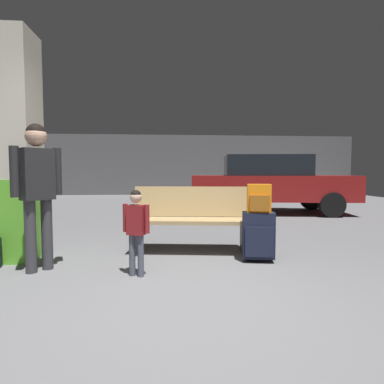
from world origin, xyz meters
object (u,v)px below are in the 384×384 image
object	(u,v)px
structural_pillar	(13,148)
parked_car_near	(269,182)
bench	(191,220)
backpack_bright	(259,199)
child	(136,223)
adult	(37,181)
suitcase	(258,236)

from	to	relation	value
structural_pillar	parked_car_near	world-z (taller)	structural_pillar
bench	backpack_bright	xyz separation A→B (m)	(0.78, -0.54, 0.33)
bench	parked_car_near	world-z (taller)	parked_car_near
child	adult	world-z (taller)	adult
adult	child	bearing A→B (deg)	-14.00
structural_pillar	backpack_bright	world-z (taller)	structural_pillar
backpack_bright	adult	bearing A→B (deg)	-176.36
parked_car_near	child	bearing A→B (deg)	-121.52
structural_pillar	bench	size ratio (longest dim) A/B	1.69
suitcase	parked_car_near	distance (m)	4.87
structural_pillar	adult	bearing A→B (deg)	-48.22
structural_pillar	parked_car_near	xyz separation A→B (m)	(4.63, 4.18, -0.58)
structural_pillar	adult	world-z (taller)	structural_pillar
child	bench	bearing A→B (deg)	56.33
structural_pillar	backpack_bright	distance (m)	3.08
structural_pillar	suitcase	distance (m)	3.21
adult	parked_car_near	world-z (taller)	adult
parked_car_near	suitcase	bearing A→B (deg)	-109.64
backpack_bright	parked_car_near	distance (m)	4.84
suitcase	adult	distance (m)	2.61
backpack_bright	child	world-z (taller)	backpack_bright
backpack_bright	adult	world-z (taller)	adult
bench	adult	world-z (taller)	adult
bench	backpack_bright	size ratio (longest dim) A/B	4.87
backpack_bright	adult	size ratio (longest dim) A/B	0.21
adult	parked_car_near	xyz separation A→B (m)	(4.14, 4.72, -0.19)
bench	parked_car_near	xyz separation A→B (m)	(2.41, 4.02, 0.36)
child	adult	size ratio (longest dim) A/B	0.56
bench	child	xyz separation A→B (m)	(-0.65, -0.97, 0.12)
adult	parked_car_near	distance (m)	6.28
backpack_bright	parked_car_near	xyz separation A→B (m)	(1.63, 4.56, 0.03)
bench	adult	size ratio (longest dim) A/B	1.03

